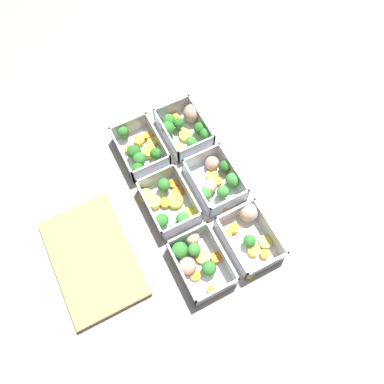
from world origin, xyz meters
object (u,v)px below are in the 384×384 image
(container_near_left, at_px, (249,233))
(container_far_left, at_px, (196,259))
(container_far_right, at_px, (140,150))
(container_far_center, at_px, (168,204))
(container_near_center, at_px, (217,180))
(container_near_right, at_px, (186,126))

(container_near_left, distance_m, container_far_left, 0.14)
(container_near_left, xyz_separation_m, container_far_right, (0.33, 0.14, 0.00))
(container_far_left, height_order, container_far_right, same)
(container_far_center, bearing_deg, container_far_left, 178.81)
(container_far_center, xyz_separation_m, container_far_right, (0.17, 0.00, 0.00))
(container_near_left, relative_size, container_far_left, 1.11)
(container_near_left, distance_m, container_far_right, 0.36)
(container_far_center, bearing_deg, container_near_center, -89.97)
(container_near_left, relative_size, container_near_center, 1.16)
(container_far_left, xyz_separation_m, container_far_center, (0.16, -0.00, -0.00))
(container_near_center, relative_size, container_far_right, 0.99)
(container_near_right, relative_size, container_far_center, 1.00)
(container_near_left, height_order, container_near_right, same)
(container_far_left, bearing_deg, container_near_center, -41.70)
(container_far_right, bearing_deg, container_near_center, -140.80)
(container_near_center, relative_size, container_near_right, 1.02)
(container_near_center, height_order, container_near_right, same)
(container_near_left, height_order, container_far_center, same)
(container_near_center, bearing_deg, container_near_right, -0.99)
(container_near_center, xyz_separation_m, container_far_left, (-0.16, 0.14, -0.00))
(container_near_right, distance_m, container_far_left, 0.37)
(container_far_left, height_order, container_far_center, same)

